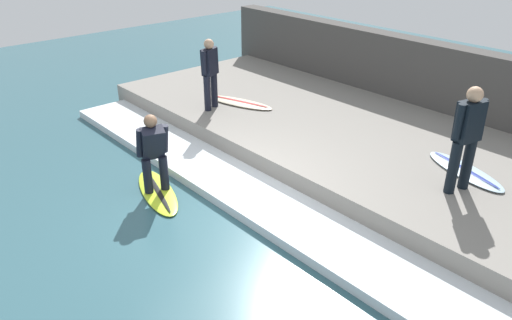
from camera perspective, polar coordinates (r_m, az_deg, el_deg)
ground_plane at (r=8.38m, az=-3.37°, el=-5.62°), size 28.00×28.00×0.00m
concrete_ledge at (r=10.39m, az=11.09°, el=2.11°), size 4.40×11.76×0.48m
back_wall at (r=12.08m, az=18.70°, el=8.30°), size 0.50×12.35×1.89m
wave_foam_crest at (r=8.62m, az=-0.65°, el=-3.94°), size 1.19×11.17×0.16m
surfboard_riding at (r=8.97m, az=-11.19°, el=-3.56°), size 1.00×1.83×0.07m
surfer_riding at (r=8.59m, az=-11.66°, el=1.16°), size 0.52×0.50×1.42m
surfer_waiting_near at (r=11.04m, az=-5.29°, el=10.17°), size 0.50×0.35×1.56m
surfboard_waiting_near at (r=11.54m, az=-1.86°, el=6.59°), size 0.95×1.76×0.07m
surfer_waiting_far at (r=8.17m, az=22.96°, el=2.73°), size 0.57×0.34×1.71m
surfboard_waiting_far at (r=9.17m, az=22.77°, el=-1.14°), size 0.98×1.69×0.07m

